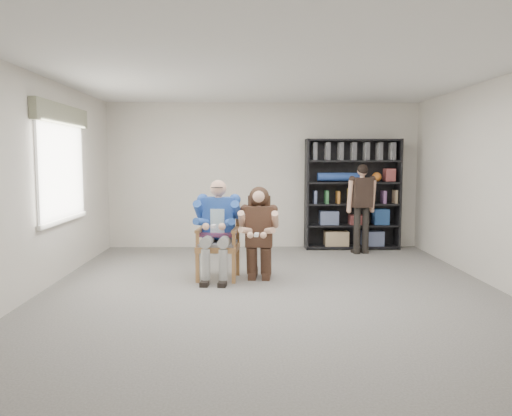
{
  "coord_description": "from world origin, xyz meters",
  "views": [
    {
      "loc": [
        -0.34,
        -6.19,
        1.71
      ],
      "look_at": [
        -0.2,
        0.6,
        1.05
      ],
      "focal_mm": 35.0,
      "sensor_mm": 36.0,
      "label": 1
    }
  ],
  "objects_px": {
    "bookshelf": "(352,194)",
    "standing_man": "(362,209)",
    "armchair": "(218,241)",
    "seated_man": "(218,229)",
    "kneeling_woman": "(259,235)"
  },
  "relations": [
    {
      "from": "armchair",
      "to": "seated_man",
      "type": "distance_m",
      "value": 0.17
    },
    {
      "from": "armchair",
      "to": "seated_man",
      "type": "bearing_deg",
      "value": 0.0
    },
    {
      "from": "seated_man",
      "to": "standing_man",
      "type": "relative_size",
      "value": 0.88
    },
    {
      "from": "armchair",
      "to": "bookshelf",
      "type": "relative_size",
      "value": 0.53
    },
    {
      "from": "armchair",
      "to": "kneeling_woman",
      "type": "height_order",
      "value": "kneeling_woman"
    },
    {
      "from": "armchair",
      "to": "seated_man",
      "type": "relative_size",
      "value": 0.77
    },
    {
      "from": "kneeling_woman",
      "to": "standing_man",
      "type": "distance_m",
      "value": 2.79
    },
    {
      "from": "kneeling_woman",
      "to": "standing_man",
      "type": "height_order",
      "value": "standing_man"
    },
    {
      "from": "seated_man",
      "to": "standing_man",
      "type": "xyz_separation_m",
      "value": [
        2.5,
        1.9,
        0.1
      ]
    },
    {
      "from": "kneeling_woman",
      "to": "bookshelf",
      "type": "relative_size",
      "value": 0.63
    },
    {
      "from": "seated_man",
      "to": "bookshelf",
      "type": "xyz_separation_m",
      "value": [
        2.44,
        2.42,
        0.33
      ]
    },
    {
      "from": "seated_man",
      "to": "bookshelf",
      "type": "height_order",
      "value": "bookshelf"
    },
    {
      "from": "armchair",
      "to": "standing_man",
      "type": "xyz_separation_m",
      "value": [
        2.5,
        1.9,
        0.26
      ]
    },
    {
      "from": "armchair",
      "to": "bookshelf",
      "type": "height_order",
      "value": "bookshelf"
    },
    {
      "from": "bookshelf",
      "to": "standing_man",
      "type": "bearing_deg",
      "value": -83.33
    }
  ]
}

